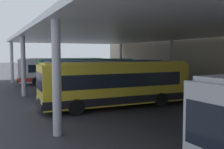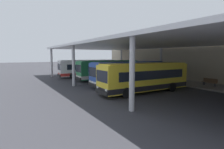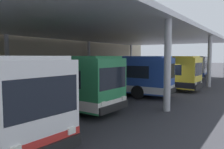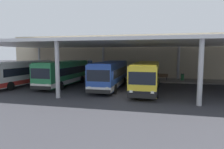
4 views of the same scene
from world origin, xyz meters
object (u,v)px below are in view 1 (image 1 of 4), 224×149
object	(u,v)px
bus_nearest_bay	(62,70)
bus_far_bay	(116,84)
banner_sign	(144,69)
bus_second_bay	(87,73)
bus_middle_bay	(105,78)

from	to	relation	value
bus_nearest_bay	bus_far_bay	bearing A→B (deg)	-1.13
banner_sign	bus_nearest_bay	bearing A→B (deg)	-129.91
bus_nearest_bay	banner_sign	distance (m)	10.33
bus_second_bay	bus_middle_bay	bearing A→B (deg)	-5.68
bus_nearest_bay	bus_middle_bay	xyz separation A→B (m)	(11.68, 0.79, 0.00)
bus_nearest_bay	bus_middle_bay	bearing A→B (deg)	3.88
bus_second_bay	bus_middle_bay	world-z (taller)	same
bus_middle_bay	bus_far_bay	distance (m)	4.49
bus_middle_bay	banner_sign	distance (m)	8.74
bus_second_bay	bus_middle_bay	xyz separation A→B (m)	(6.38, -0.63, 0.00)
bus_second_bay	bus_far_bay	world-z (taller)	same
bus_far_bay	bus_second_bay	bearing A→B (deg)	170.78
bus_nearest_bay	banner_sign	size ratio (longest dim) A/B	3.33
banner_sign	bus_second_bay	bearing A→B (deg)	-101.49
bus_second_bay	banner_sign	xyz separation A→B (m)	(1.32, 6.49, 0.32)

